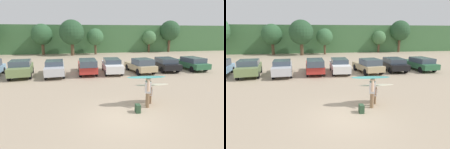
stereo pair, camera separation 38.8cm
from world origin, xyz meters
The scene contains 19 objects.
ground_plane centered at (0.00, 0.00, 0.00)m, with size 120.00×120.00×0.00m, color tan.
hillside_ridge centered at (0.00, 35.63, 2.81)m, with size 108.00×12.00×5.62m, color #427042.
tree_center centered at (-8.61, 28.13, 3.78)m, with size 3.81×3.81×5.72m.
tree_left centered at (-3.17, 26.42, 4.15)m, with size 4.45×4.45×6.41m.
tree_ridge_back centered at (1.13, 27.28, 3.29)m, with size 3.17×3.17×4.90m.
tree_far_right centered at (12.66, 29.07, 3.05)m, with size 2.87×2.87×4.51m.
tree_center_right centered at (17.23, 29.11, 4.50)m, with size 4.17×4.17×6.61m.
parked_car_olive_green centered at (-7.59, 10.29, 0.83)m, with size 2.52×4.30×1.58m.
parked_car_silver centered at (-4.47, 10.21, 0.80)m, with size 2.15×4.71×1.51m.
parked_car_red centered at (-1.28, 10.43, 0.83)m, with size 1.85×4.85×1.57m.
parked_car_white centered at (1.29, 10.50, 0.78)m, with size 1.89×4.45×1.48m.
parked_car_tan centered at (4.29, 9.99, 0.79)m, with size 2.49×4.28×1.52m.
parked_car_black centered at (7.35, 10.68, 0.76)m, with size 2.03×4.39×1.42m.
parked_car_forest_green centered at (10.50, 10.59, 0.76)m, with size 2.20×4.63×1.43m.
person_adult centered at (1.65, 1.17, 0.99)m, with size 0.43×0.80×1.75m.
person_child centered at (2.01, 1.62, 0.58)m, with size 0.26×0.43×1.03m.
surfboard_teal centered at (1.56, 1.24, 1.73)m, with size 2.23×0.76×0.09m.
surfboard_cream centered at (2.08, 1.64, 1.14)m, with size 2.08×0.61×0.12m.
backpack_dropped centered at (0.85, 0.48, 0.22)m, with size 0.24×0.34×0.45m.
Camera 1 is at (-2.13, -8.21, 4.16)m, focal length 29.46 mm.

